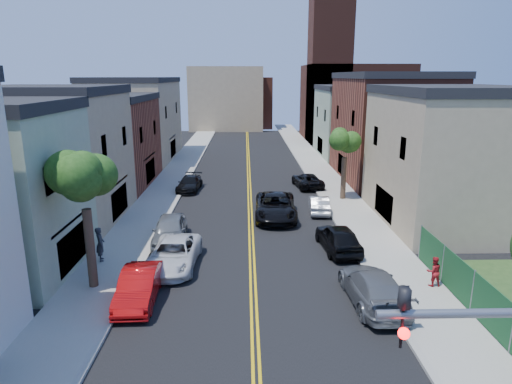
{
  "coord_description": "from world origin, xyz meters",
  "views": [
    {
      "loc": [
        -0.34,
        -6.47,
        10.21
      ],
      "look_at": [
        0.41,
        25.16,
        2.0
      ],
      "focal_mm": 31.37,
      "sensor_mm": 36.0,
      "label": 1
    }
  ],
  "objects": [
    {
      "name": "pedestrian_right",
      "position": [
        8.89,
        13.6,
        0.91
      ],
      "size": [
        0.78,
        0.63,
        1.52
      ],
      "primitive_type": "imported",
      "rotation": [
        0.0,
        0.0,
        3.22
      ],
      "color": "#A51920",
      "rests_on": "sidewalk_right"
    },
    {
      "name": "pedestrian_left",
      "position": [
        -8.5,
        17.16,
        1.13
      ],
      "size": [
        0.68,
        0.83,
        1.95
      ],
      "primitive_type": "imported",
      "rotation": [
        0.0,
        0.0,
        1.92
      ],
      "color": "#27282F",
      "rests_on": "sidewalk_left"
    },
    {
      "name": "bldg_left_tan_far",
      "position": [
        -14.0,
        50.0,
        4.75
      ],
      "size": [
        9.0,
        16.0,
        9.5
      ],
      "primitive_type": "cube",
      "color": "#998466",
      "rests_on": "ground"
    },
    {
      "name": "backdrop_left",
      "position": [
        -4.0,
        82.0,
        6.0
      ],
      "size": [
        14.0,
        8.0,
        12.0
      ],
      "primitive_type": "cube",
      "color": "#998466",
      "rests_on": "ground"
    },
    {
      "name": "tree_right_far",
      "position": [
        7.92,
        30.01,
        5.76
      ],
      "size": [
        4.4,
        4.4,
        8.03
      ],
      "color": "#35231A",
      "rests_on": "sidewalk_right"
    },
    {
      "name": "red_sedan",
      "position": [
        -5.33,
        12.61,
        0.76
      ],
      "size": [
        1.76,
        4.65,
        1.52
      ],
      "primitive_type": "imported",
      "rotation": [
        0.0,
        0.0,
        0.03
      ],
      "color": "#B70C0D",
      "rests_on": "ground"
    },
    {
      "name": "grey_car_right",
      "position": [
        5.5,
        12.19,
        0.8
      ],
      "size": [
        2.45,
        5.57,
        1.59
      ],
      "primitive_type": "imported",
      "rotation": [
        0.0,
        0.0,
        3.18
      ],
      "color": "#575A5E",
      "rests_on": "ground"
    },
    {
      "name": "silver_car_right",
      "position": [
        5.3,
        26.44,
        0.66
      ],
      "size": [
        1.74,
        4.12,
        1.32
      ],
      "primitive_type": "imported",
      "rotation": [
        0.0,
        0.0,
        3.05
      ],
      "color": "#A7ABAF",
      "rests_on": "ground"
    },
    {
      "name": "black_car_left",
      "position": [
        -5.5,
        33.56,
        0.67
      ],
      "size": [
        2.24,
        4.73,
        1.33
      ],
      "primitive_type": "imported",
      "rotation": [
        0.0,
        0.0,
        -0.08
      ],
      "color": "black",
      "rests_on": "ground"
    },
    {
      "name": "sidewalk_left",
      "position": [
        -7.9,
        40.0,
        0.07
      ],
      "size": [
        3.2,
        100.0,
        0.15
      ],
      "primitive_type": "cube",
      "color": "gray",
      "rests_on": "ground"
    },
    {
      "name": "black_car_right",
      "position": [
        5.21,
        18.69,
        0.82
      ],
      "size": [
        2.35,
        4.95,
        1.64
      ],
      "primitive_type": "imported",
      "rotation": [
        0.0,
        0.0,
        3.23
      ],
      "color": "black",
      "rests_on": "ground"
    },
    {
      "name": "sidewalk_right",
      "position": [
        7.9,
        40.0,
        0.07
      ],
      "size": [
        3.2,
        100.0,
        0.15
      ],
      "primitive_type": "cube",
      "color": "gray",
      "rests_on": "ground"
    },
    {
      "name": "tree_left_mid",
      "position": [
        -7.88,
        14.01,
        6.58
      ],
      "size": [
        5.2,
        5.2,
        9.29
      ],
      "color": "#35231A",
      "rests_on": "sidewalk_left"
    },
    {
      "name": "bldg_left_brick",
      "position": [
        -14.0,
        36.0,
        4.0
      ],
      "size": [
        9.0,
        12.0,
        8.0
      ],
      "primitive_type": "cube",
      "color": "brown",
      "rests_on": "ground"
    },
    {
      "name": "dark_car_right_far",
      "position": [
        5.5,
        34.54,
        0.67
      ],
      "size": [
        2.84,
        5.08,
        1.34
      ],
      "primitive_type": "imported",
      "rotation": [
        0.0,
        0.0,
        3.27
      ],
      "color": "black",
      "rests_on": "ground"
    },
    {
      "name": "bldg_left_tan_near",
      "position": [
        -14.0,
        25.0,
        4.5
      ],
      "size": [
        9.0,
        10.0,
        9.0
      ],
      "primitive_type": "cube",
      "color": "#998466",
      "rests_on": "ground"
    },
    {
      "name": "bldg_right_tan",
      "position": [
        14.0,
        24.0,
        4.5
      ],
      "size": [
        9.0,
        12.0,
        9.0
      ],
      "primitive_type": "cube",
      "color": "#998466",
      "rests_on": "ground"
    },
    {
      "name": "bldg_right_palegrn",
      "position": [
        14.0,
        52.0,
        4.25
      ],
      "size": [
        9.0,
        12.0,
        8.5
      ],
      "primitive_type": "cube",
      "color": "gray",
      "rests_on": "ground"
    },
    {
      "name": "black_suv_lane",
      "position": [
        1.86,
        25.16,
        0.89
      ],
      "size": [
        3.18,
        6.49,
        1.77
      ],
      "primitive_type": "imported",
      "rotation": [
        0.0,
        0.0,
        -0.04
      ],
      "color": "black",
      "rests_on": "ground"
    },
    {
      "name": "curb_right",
      "position": [
        6.15,
        40.0,
        0.07
      ],
      "size": [
        0.3,
        100.0,
        0.15
      ],
      "primitive_type": "cube",
      "color": "gray",
      "rests_on": "ground"
    },
    {
      "name": "curb_left",
      "position": [
        -6.15,
        40.0,
        0.07
      ],
      "size": [
        0.3,
        100.0,
        0.15
      ],
      "primitive_type": "cube",
      "color": "gray",
      "rests_on": "ground"
    },
    {
      "name": "bldg_right_brick",
      "position": [
        14.0,
        38.0,
        5.0
      ],
      "size": [
        9.0,
        14.0,
        10.0
      ],
      "primitive_type": "cube",
      "color": "brown",
      "rests_on": "ground"
    },
    {
      "name": "backdrop_center",
      "position": [
        0.0,
        86.0,
        5.0
      ],
      "size": [
        10.0,
        8.0,
        10.0
      ],
      "primitive_type": "cube",
      "color": "brown",
      "rests_on": "ground"
    },
    {
      "name": "fence_right",
      "position": [
        9.5,
        9.5,
        1.1
      ],
      "size": [
        0.04,
        15.0,
        1.9
      ],
      "primitive_type": "cube",
      "color": "#143F1E",
      "rests_on": "sidewalk_right"
    },
    {
      "name": "white_pickup",
      "position": [
        -4.32,
        16.51,
        0.75
      ],
      "size": [
        2.75,
        5.54,
        1.51
      ],
      "primitive_type": "imported",
      "rotation": [
        0.0,
        0.0,
        -0.05
      ],
      "color": "silver",
      "rests_on": "ground"
    },
    {
      "name": "church",
      "position": [
        16.33,
        67.07,
        7.24
      ],
      "size": [
        16.2,
        14.2,
        22.6
      ],
      "color": "#4C2319",
      "rests_on": "ground"
    },
    {
      "name": "grey_car_left",
      "position": [
        -5.11,
        20.16,
        0.86
      ],
      "size": [
        2.36,
        5.15,
        1.71
      ],
      "primitive_type": "imported",
      "rotation": [
        0.0,
        0.0,
        0.07
      ],
      "color": "slate",
      "rests_on": "ground"
    }
  ]
}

